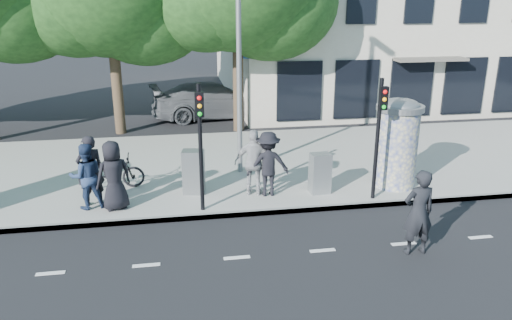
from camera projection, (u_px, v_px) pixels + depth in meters
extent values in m
plane|color=black|center=(246.00, 293.00, 9.92)|extent=(120.00, 120.00, 0.00)
cube|color=gray|center=(214.00, 166.00, 16.90)|extent=(40.00, 8.00, 0.15)
cube|color=slate|center=(226.00, 215.00, 13.21)|extent=(40.00, 0.10, 0.16)
cube|color=silver|center=(237.00, 258.00, 11.22)|extent=(32.00, 0.12, 0.01)
cylinder|color=beige|center=(396.00, 149.00, 14.71)|extent=(1.20, 1.20, 2.30)
cylinder|color=slate|center=(400.00, 108.00, 14.32)|extent=(1.36, 1.36, 0.16)
ellipsoid|color=slate|center=(401.00, 105.00, 14.30)|extent=(1.10, 1.10, 0.38)
cylinder|color=black|center=(201.00, 149.00, 12.83)|extent=(0.11, 0.11, 3.40)
cube|color=black|center=(199.00, 105.00, 12.28)|extent=(0.22, 0.14, 0.62)
cylinder|color=black|center=(377.00, 140.00, 13.59)|extent=(0.11, 0.11, 3.40)
cube|color=black|center=(383.00, 98.00, 13.04)|extent=(0.22, 0.14, 0.62)
cylinder|color=slate|center=(239.00, 46.00, 14.99)|extent=(0.16, 0.16, 8.00)
cylinder|color=#38281C|center=(117.00, 81.00, 20.54)|extent=(0.44, 0.44, 4.41)
cylinder|color=#38281C|center=(238.00, 77.00, 20.92)|extent=(0.44, 0.44, 4.59)
cube|color=black|center=(464.00, 86.00, 22.93)|extent=(18.00, 0.10, 2.60)
cube|color=#59544C|center=(430.00, 59.00, 21.87)|extent=(3.20, 0.90, 0.12)
cube|color=#194C8C|center=(261.00, 55.00, 20.93)|extent=(1.60, 0.06, 0.30)
imported|color=black|center=(114.00, 176.00, 13.13)|extent=(1.09, 0.92, 1.89)
imported|color=black|center=(90.00, 171.00, 13.42)|extent=(0.83, 0.70, 1.95)
imported|color=navy|center=(86.00, 176.00, 13.21)|extent=(1.01, 0.87, 1.80)
imported|color=black|center=(268.00, 164.00, 14.07)|extent=(1.21, 0.70, 1.87)
imported|color=#9C9D9F|center=(254.00, 163.00, 14.09)|extent=(1.25, 0.90, 1.92)
imported|color=black|center=(418.00, 213.00, 11.14)|extent=(0.75, 0.51, 2.01)
imported|color=black|center=(111.00, 172.00, 14.68)|extent=(0.67, 1.90, 1.00)
cube|color=slate|center=(194.00, 172.00, 14.30)|extent=(0.68, 0.54, 1.28)
cube|color=gray|center=(320.00, 173.00, 14.32)|extent=(0.60, 0.46, 1.18)
imported|color=#4E5155|center=(213.00, 100.00, 23.58)|extent=(3.16, 6.05, 1.67)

